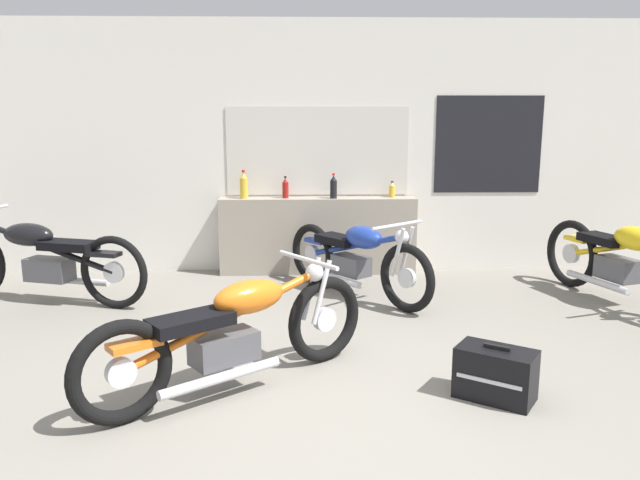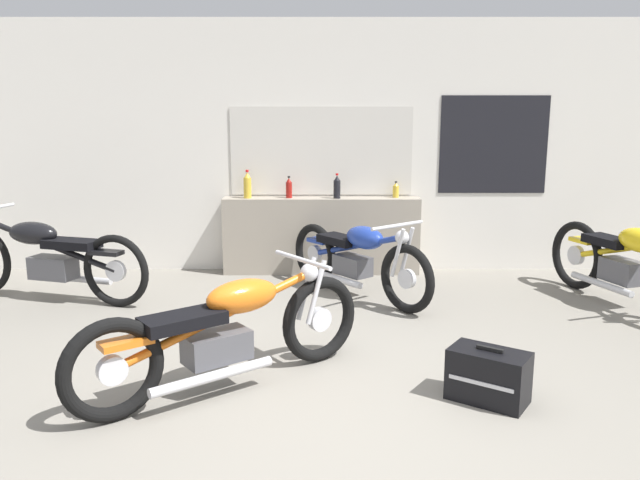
{
  "view_description": "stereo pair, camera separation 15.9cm",
  "coord_description": "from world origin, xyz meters",
  "px_view_note": "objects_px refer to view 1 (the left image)",
  "views": [
    {
      "loc": [
        -0.11,
        -3.29,
        1.78
      ],
      "look_at": [
        0.04,
        2.02,
        0.7
      ],
      "focal_mm": 35.0,
      "sensor_mm": 36.0,
      "label": 1
    },
    {
      "loc": [
        0.05,
        -3.29,
        1.78
      ],
      "look_at": [
        0.04,
        2.02,
        0.7
      ],
      "focal_mm": 35.0,
      "sensor_mm": 36.0,
      "label": 2
    }
  ],
  "objects_px": {
    "bottle_leftmost": "(244,186)",
    "hard_case_black": "(495,374)",
    "bottle_center": "(334,187)",
    "motorcycle_black": "(42,258)",
    "motorcycle_yellow": "(624,261)",
    "motorcycle_blue": "(356,257)",
    "bottle_right_center": "(392,190)",
    "bottle_left_center": "(285,188)",
    "motorcycle_orange": "(234,331)"
  },
  "relations": [
    {
      "from": "bottle_right_center",
      "to": "hard_case_black",
      "type": "relative_size",
      "value": 0.33
    },
    {
      "from": "bottle_center",
      "to": "hard_case_black",
      "type": "height_order",
      "value": "bottle_center"
    },
    {
      "from": "bottle_leftmost",
      "to": "bottle_left_center",
      "type": "xyz_separation_m",
      "value": [
        0.46,
        0.02,
        -0.03
      ]
    },
    {
      "from": "bottle_center",
      "to": "motorcycle_yellow",
      "type": "height_order",
      "value": "bottle_center"
    },
    {
      "from": "bottle_right_center",
      "to": "motorcycle_orange",
      "type": "bearing_deg",
      "value": -115.23
    },
    {
      "from": "motorcycle_blue",
      "to": "motorcycle_black",
      "type": "height_order",
      "value": "motorcycle_black"
    },
    {
      "from": "bottle_leftmost",
      "to": "hard_case_black",
      "type": "xyz_separation_m",
      "value": [
        1.86,
        -3.22,
        -0.83
      ]
    },
    {
      "from": "bottle_leftmost",
      "to": "motorcycle_blue",
      "type": "bearing_deg",
      "value": -38.47
    },
    {
      "from": "motorcycle_black",
      "to": "bottle_leftmost",
      "type": "bearing_deg",
      "value": 29.6
    },
    {
      "from": "bottle_center",
      "to": "motorcycle_orange",
      "type": "distance_m",
      "value": 3.16
    },
    {
      "from": "bottle_center",
      "to": "motorcycle_yellow",
      "type": "xyz_separation_m",
      "value": [
        2.66,
        -1.26,
        -0.55
      ]
    },
    {
      "from": "motorcycle_yellow",
      "to": "motorcycle_blue",
      "type": "distance_m",
      "value": 2.51
    },
    {
      "from": "bottle_right_center",
      "to": "motorcycle_black",
      "type": "xyz_separation_m",
      "value": [
        -3.48,
        -1.1,
        -0.5
      ]
    },
    {
      "from": "bottle_leftmost",
      "to": "bottle_right_center",
      "type": "relative_size",
      "value": 1.73
    },
    {
      "from": "bottle_left_center",
      "to": "motorcycle_black",
      "type": "xyz_separation_m",
      "value": [
        -2.29,
        -1.06,
        -0.53
      ]
    },
    {
      "from": "bottle_center",
      "to": "motorcycle_blue",
      "type": "relative_size",
      "value": 0.17
    },
    {
      "from": "motorcycle_yellow",
      "to": "bottle_leftmost",
      "type": "bearing_deg",
      "value": 160.72
    },
    {
      "from": "bottle_center",
      "to": "bottle_leftmost",
      "type": "bearing_deg",
      "value": 178.72
    },
    {
      "from": "bottle_right_center",
      "to": "motorcycle_yellow",
      "type": "bearing_deg",
      "value": -33.73
    },
    {
      "from": "bottle_center",
      "to": "bottle_right_center",
      "type": "bearing_deg",
      "value": 6.96
    },
    {
      "from": "motorcycle_yellow",
      "to": "motorcycle_orange",
      "type": "xyz_separation_m",
      "value": [
        -3.46,
        -1.75,
        -0.03
      ]
    },
    {
      "from": "motorcycle_black",
      "to": "bottle_right_center",
      "type": "bearing_deg",
      "value": 17.5
    },
    {
      "from": "bottle_left_center",
      "to": "motorcycle_yellow",
      "type": "distance_m",
      "value": 3.49
    },
    {
      "from": "motorcycle_black",
      "to": "hard_case_black",
      "type": "distance_m",
      "value": 4.3
    },
    {
      "from": "hard_case_black",
      "to": "motorcycle_orange",
      "type": "bearing_deg",
      "value": 173.5
    },
    {
      "from": "bottle_leftmost",
      "to": "motorcycle_blue",
      "type": "relative_size",
      "value": 0.2
    },
    {
      "from": "bottle_center",
      "to": "motorcycle_yellow",
      "type": "relative_size",
      "value": 0.14
    },
    {
      "from": "motorcycle_orange",
      "to": "motorcycle_black",
      "type": "distance_m",
      "value": 2.84
    },
    {
      "from": "hard_case_black",
      "to": "motorcycle_black",
      "type": "bearing_deg",
      "value": 149.44
    },
    {
      "from": "bottle_center",
      "to": "motorcycle_black",
      "type": "bearing_deg",
      "value": -160.17
    },
    {
      "from": "motorcycle_blue",
      "to": "motorcycle_orange",
      "type": "bearing_deg",
      "value": -114.71
    },
    {
      "from": "bottle_leftmost",
      "to": "bottle_left_center",
      "type": "bearing_deg",
      "value": 2.27
    },
    {
      "from": "bottle_right_center",
      "to": "hard_case_black",
      "type": "height_order",
      "value": "bottle_right_center"
    },
    {
      "from": "motorcycle_blue",
      "to": "motorcycle_black",
      "type": "relative_size",
      "value": 0.73
    },
    {
      "from": "bottle_right_center",
      "to": "motorcycle_yellow",
      "type": "height_order",
      "value": "bottle_right_center"
    },
    {
      "from": "bottle_center",
      "to": "hard_case_black",
      "type": "bearing_deg",
      "value": -74.79
    },
    {
      "from": "bottle_right_center",
      "to": "motorcycle_blue",
      "type": "xyz_separation_m",
      "value": [
        -0.49,
        -0.98,
        -0.54
      ]
    },
    {
      "from": "motorcycle_orange",
      "to": "motorcycle_blue",
      "type": "relative_size",
      "value": 1.12
    },
    {
      "from": "motorcycle_orange",
      "to": "bottle_right_center",
      "type": "bearing_deg",
      "value": 64.77
    },
    {
      "from": "bottle_left_center",
      "to": "motorcycle_yellow",
      "type": "bearing_deg",
      "value": -22.08
    },
    {
      "from": "bottle_leftmost",
      "to": "bottle_right_center",
      "type": "xyz_separation_m",
      "value": [
        1.65,
        0.06,
        -0.06
      ]
    },
    {
      "from": "bottle_leftmost",
      "to": "motorcycle_blue",
      "type": "distance_m",
      "value": 1.6
    },
    {
      "from": "bottle_leftmost",
      "to": "bottle_center",
      "type": "xyz_separation_m",
      "value": [
        0.99,
        -0.02,
        -0.02
      ]
    },
    {
      "from": "motorcycle_blue",
      "to": "bottle_right_center",
      "type": "bearing_deg",
      "value": 63.7
    },
    {
      "from": "bottle_leftmost",
      "to": "motorcycle_yellow",
      "type": "distance_m",
      "value": 3.91
    },
    {
      "from": "motorcycle_yellow",
      "to": "hard_case_black",
      "type": "xyz_separation_m",
      "value": [
        -1.79,
        -1.94,
        -0.26
      ]
    },
    {
      "from": "hard_case_black",
      "to": "bottle_center",
      "type": "bearing_deg",
      "value": 105.21
    },
    {
      "from": "bottle_leftmost",
      "to": "hard_case_black",
      "type": "bearing_deg",
      "value": -59.97
    },
    {
      "from": "bottle_leftmost",
      "to": "motorcycle_orange",
      "type": "height_order",
      "value": "bottle_leftmost"
    },
    {
      "from": "bottle_center",
      "to": "motorcycle_orange",
      "type": "relative_size",
      "value": 0.16
    }
  ]
}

